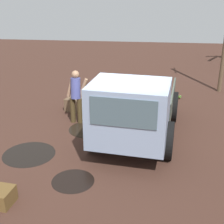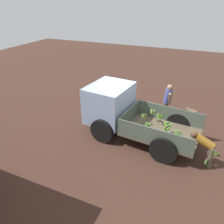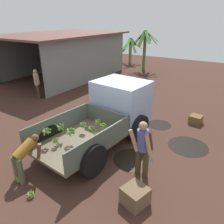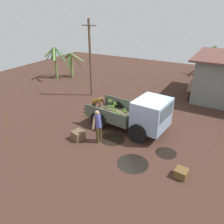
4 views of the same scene
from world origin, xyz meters
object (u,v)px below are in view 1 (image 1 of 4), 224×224
at_px(banana_bunch_on_ground_3, 141,99).
at_px(person_worker_loading, 160,88).
at_px(wooden_crate_1, 1,197).
at_px(person_foreground_visitor, 76,94).
at_px(cargo_truck, 132,113).
at_px(banana_bunch_on_ground_1, 165,95).
at_px(banana_bunch_on_ground_0, 179,97).
at_px(wooden_crate_0, 75,104).
at_px(banana_bunch_on_ground_2, 160,102).

bearing_deg(banana_bunch_on_ground_3, person_worker_loading, 55.17).
bearing_deg(person_worker_loading, wooden_crate_1, -25.46).
height_order(person_foreground_visitor, banana_bunch_on_ground_3, person_foreground_visitor).
xyz_separation_m(cargo_truck, wooden_crate_1, (2.66, -2.52, -0.92)).
relative_size(banana_bunch_on_ground_1, banana_bunch_on_ground_3, 1.43).
bearing_deg(banana_bunch_on_ground_3, person_foreground_visitor, -41.87).
height_order(banana_bunch_on_ground_0, banana_bunch_on_ground_1, banana_bunch_on_ground_1).
height_order(person_foreground_visitor, wooden_crate_1, person_foreground_visitor).
height_order(cargo_truck, wooden_crate_0, cargo_truck).
bearing_deg(banana_bunch_on_ground_2, person_foreground_visitor, -53.94).
height_order(banana_bunch_on_ground_1, wooden_crate_0, wooden_crate_0).
distance_m(banana_bunch_on_ground_1, wooden_crate_0, 3.76).
relative_size(cargo_truck, banana_bunch_on_ground_0, 21.32).
distance_m(person_foreground_visitor, wooden_crate_1, 4.44).
distance_m(person_worker_loading, wooden_crate_1, 6.97).
bearing_deg(banana_bunch_on_ground_0, banana_bunch_on_ground_2, -47.11).
xyz_separation_m(person_foreground_visitor, wooden_crate_1, (4.33, -0.61, -0.79)).
distance_m(banana_bunch_on_ground_1, banana_bunch_on_ground_2, 0.84).
xyz_separation_m(banana_bunch_on_ground_0, banana_bunch_on_ground_3, (0.46, -1.50, -0.01)).
xyz_separation_m(cargo_truck, wooden_crate_0, (-2.71, -2.23, -0.87)).
relative_size(banana_bunch_on_ground_2, wooden_crate_0, 0.46).
bearing_deg(banana_bunch_on_ground_1, person_foreground_visitor, -46.65).
relative_size(person_worker_loading, wooden_crate_0, 2.12).
relative_size(person_foreground_visitor, banana_bunch_on_ground_0, 7.89).
height_order(wooden_crate_0, wooden_crate_1, wooden_crate_0).
bearing_deg(banana_bunch_on_ground_2, banana_bunch_on_ground_1, 164.37).
bearing_deg(person_foreground_visitor, wooden_crate_1, 174.92).
bearing_deg(person_worker_loading, banana_bunch_on_ground_2, 176.45).
height_order(banana_bunch_on_ground_0, wooden_crate_1, wooden_crate_1).
bearing_deg(cargo_truck, banana_bunch_on_ground_0, 166.25).
distance_m(banana_bunch_on_ground_1, banana_bunch_on_ground_3, 1.12).
xyz_separation_m(person_foreground_visitor, wooden_crate_0, (-1.04, -0.32, -0.74)).
bearing_deg(wooden_crate_1, wooden_crate_0, 176.93).
height_order(person_worker_loading, wooden_crate_0, person_worker_loading).
bearing_deg(person_foreground_visitor, banana_bunch_on_ground_2, -51.05).
height_order(cargo_truck, banana_bunch_on_ground_0, cargo_truck).
height_order(banana_bunch_on_ground_1, banana_bunch_on_ground_2, banana_bunch_on_ground_2).
relative_size(banana_bunch_on_ground_0, wooden_crate_1, 0.45).
distance_m(cargo_truck, wooden_crate_0, 3.61).
bearing_deg(wooden_crate_0, banana_bunch_on_ground_2, 107.50).
xyz_separation_m(banana_bunch_on_ground_1, banana_bunch_on_ground_3, (0.56, -0.96, -0.03)).
xyz_separation_m(person_worker_loading, wooden_crate_1, (6.09, -3.34, -0.57)).
bearing_deg(banana_bunch_on_ground_1, banana_bunch_on_ground_3, -59.73).
relative_size(banana_bunch_on_ground_0, banana_bunch_on_ground_3, 1.09).
bearing_deg(banana_bunch_on_ground_2, banana_bunch_on_ground_3, -108.59).
relative_size(cargo_truck, banana_bunch_on_ground_2, 17.87).
bearing_deg(person_worker_loading, person_foreground_visitor, -53.86).
height_order(banana_bunch_on_ground_1, wooden_crate_1, wooden_crate_1).
bearing_deg(wooden_crate_0, wooden_crate_1, -3.07).
bearing_deg(banana_bunch_on_ground_1, banana_bunch_on_ground_0, 79.48).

